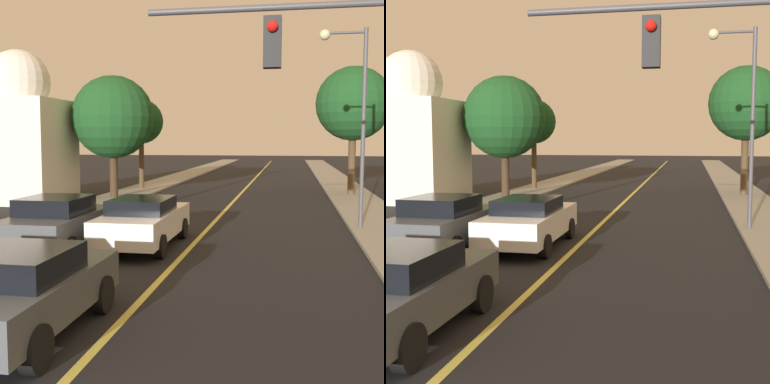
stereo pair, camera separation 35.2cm
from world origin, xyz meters
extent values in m
cube|color=black|center=(0.00, 36.00, 0.01)|extent=(9.71, 80.00, 0.01)
cube|color=#D1C14C|center=(0.00, 36.00, 0.01)|extent=(0.16, 76.00, 0.00)
cube|color=gray|center=(-6.10, 36.00, 0.06)|extent=(2.50, 80.00, 0.12)
cube|color=gray|center=(6.10, 36.00, 0.06)|extent=(2.50, 80.00, 0.12)
cube|color=#474C51|center=(-1.36, 3.76, 0.67)|extent=(1.86, 4.15, 0.65)
cube|color=black|center=(-1.36, 3.60, 1.21)|extent=(1.63, 1.87, 0.43)
cylinder|color=black|center=(-2.24, 5.05, 0.34)|extent=(0.22, 0.68, 0.68)
cylinder|color=black|center=(-0.48, 5.05, 0.34)|extent=(0.22, 0.68, 0.68)
cylinder|color=black|center=(-0.48, 2.48, 0.34)|extent=(0.22, 0.68, 0.68)
cube|color=white|center=(-1.36, 10.97, 0.69)|extent=(1.79, 4.72, 0.72)
cube|color=black|center=(-1.36, 10.78, 1.25)|extent=(1.58, 2.12, 0.41)
cylinder|color=black|center=(-2.21, 12.43, 0.33)|extent=(0.22, 0.65, 0.65)
cylinder|color=black|center=(-0.51, 12.43, 0.33)|extent=(0.22, 0.65, 0.65)
cylinder|color=black|center=(-2.21, 9.51, 0.33)|extent=(0.22, 0.65, 0.65)
cylinder|color=black|center=(-0.51, 9.51, 0.33)|extent=(0.22, 0.65, 0.65)
cube|color=#474C51|center=(-3.49, 9.83, 0.73)|extent=(1.85, 4.29, 0.74)
cube|color=black|center=(-3.49, 9.66, 1.33)|extent=(1.63, 1.93, 0.47)
cylinder|color=black|center=(-4.37, 11.16, 0.36)|extent=(0.22, 0.72, 0.72)
cylinder|color=black|center=(-2.62, 11.16, 0.36)|extent=(0.22, 0.72, 0.72)
cylinder|color=black|center=(-4.37, 8.50, 0.36)|extent=(0.22, 0.72, 0.72)
cylinder|color=black|center=(-2.62, 8.50, 0.36)|extent=(0.22, 0.72, 0.72)
cylinder|color=#47474C|center=(2.71, 5.97, 5.47)|extent=(5.08, 0.12, 0.12)
cube|color=black|center=(2.46, 5.97, 4.86)|extent=(0.32, 0.28, 0.90)
sphere|color=red|center=(2.46, 5.79, 5.10)|extent=(0.20, 0.20, 0.20)
cylinder|color=#47474C|center=(5.20, 14.99, 3.47)|extent=(0.14, 0.14, 6.71)
cylinder|color=#47474C|center=(4.53, 14.99, 6.68)|extent=(1.34, 0.09, 0.09)
sphere|color=beige|center=(3.87, 14.99, 6.63)|extent=(0.36, 0.36, 0.36)
cylinder|color=#3D2B1C|center=(-6.30, 22.80, 1.45)|extent=(0.42, 0.42, 2.66)
sphere|color=#19471E|center=(-6.30, 22.80, 4.28)|extent=(4.27, 4.27, 4.27)
cylinder|color=#4C3823|center=(-6.32, 28.16, 1.69)|extent=(0.32, 0.32, 3.15)
sphere|color=#19471E|center=(-6.32, 28.16, 4.22)|extent=(2.72, 2.72, 2.72)
cylinder|color=#4C3823|center=(6.10, 26.58, 1.89)|extent=(0.39, 0.39, 3.54)
sphere|color=#19471E|center=(6.10, 26.58, 5.07)|extent=(4.03, 4.03, 4.03)
cube|color=silver|center=(-10.59, 20.99, 2.54)|extent=(4.47, 4.47, 5.09)
sphere|color=silver|center=(-10.59, 20.99, 5.96)|extent=(3.17, 3.17, 3.17)
camera|label=1|loc=(2.83, -3.90, 3.13)|focal=50.00mm
camera|label=2|loc=(3.17, -3.84, 3.13)|focal=50.00mm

